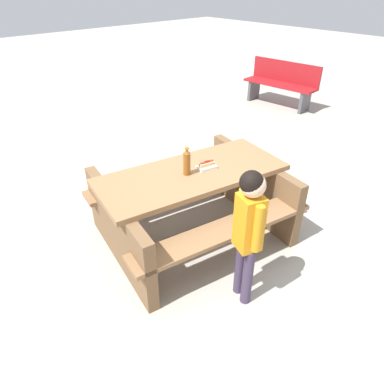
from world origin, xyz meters
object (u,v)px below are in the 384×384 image
hotdog_tray (207,166)px  child_in_coat (249,223)px  park_bench_near (281,83)px  picnic_table (192,199)px  soda_bottle (187,162)px

hotdog_tray → child_in_coat: size_ratio=0.16×
park_bench_near → child_in_coat: bearing=-147.7°
picnic_table → hotdog_tray: hotdog_tray is taller
soda_bottle → park_bench_near: soda_bottle is taller
hotdog_tray → picnic_table: bearing=163.4°
picnic_table → soda_bottle: size_ratio=7.44×
picnic_table → park_bench_near: park_bench_near is taller
soda_bottle → park_bench_near: size_ratio=0.18×
soda_bottle → child_in_coat: size_ratio=0.23×
park_bench_near → picnic_table: bearing=-155.4°
picnic_table → park_bench_near: size_ratio=1.34×
park_bench_near → hotdog_tray: bearing=-154.1°
picnic_table → soda_bottle: (-0.06, -0.00, 0.43)m
picnic_table → hotdog_tray: 0.37m
hotdog_tray → child_in_coat: 0.94m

